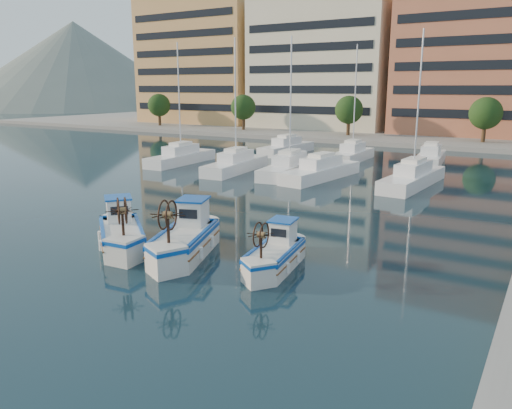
# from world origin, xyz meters

# --- Properties ---
(ground) EXTENTS (300.00, 300.00, 0.00)m
(ground) POSITION_xyz_m (0.00, 0.00, 0.00)
(ground) COLOR #17303B
(ground) RESTS_ON ground
(hill_west) EXTENTS (180.00, 180.00, 60.00)m
(hill_west) POSITION_xyz_m (-140.00, 110.00, 0.00)
(hill_west) COLOR slate
(hill_west) RESTS_ON ground
(yacht_marina) EXTENTS (40.03, 22.67, 11.50)m
(yacht_marina) POSITION_xyz_m (-2.95, 27.98, 0.53)
(yacht_marina) COLOR white
(yacht_marina) RESTS_ON ground
(fishing_boat_a) EXTENTS (4.51, 4.21, 2.84)m
(fishing_boat_a) POSITION_xyz_m (-4.83, 0.66, 0.78)
(fishing_boat_a) COLOR silver
(fishing_boat_a) RESTS_ON ground
(fishing_boat_b) EXTENTS (3.43, 5.00, 3.01)m
(fishing_boat_b) POSITION_xyz_m (-1.53, 1.39, 0.83)
(fishing_boat_b) COLOR silver
(fishing_boat_b) RESTS_ON ground
(fishing_boat_c) EXTENTS (2.14, 3.97, 2.41)m
(fishing_boat_c) POSITION_xyz_m (2.75, 2.03, 0.66)
(fishing_boat_c) COLOR silver
(fishing_boat_c) RESTS_ON ground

